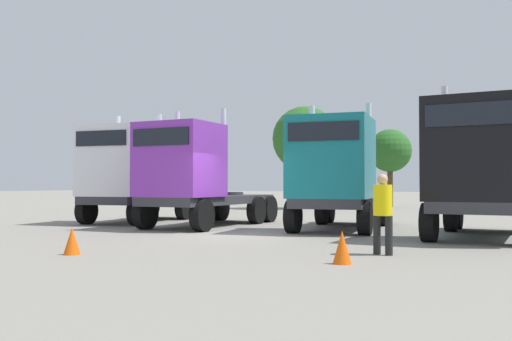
# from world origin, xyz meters

# --- Properties ---
(ground) EXTENTS (200.00, 200.00, 0.00)m
(ground) POSITION_xyz_m (0.00, 0.00, 0.00)
(ground) COLOR gray
(semi_truck_white) EXTENTS (3.26, 6.28, 4.28)m
(semi_truck_white) POSITION_xyz_m (-6.17, 2.70, 1.91)
(semi_truck_white) COLOR #333338
(semi_truck_white) RESTS_ON ground
(semi_truck_purple) EXTENTS (2.65, 6.39, 4.12)m
(semi_truck_purple) POSITION_xyz_m (-2.54, 1.70, 1.81)
(semi_truck_purple) COLOR #333338
(semi_truck_purple) RESTS_ON ground
(semi_truck_teal) EXTENTS (3.29, 6.57, 4.17)m
(semi_truck_teal) POSITION_xyz_m (2.29, 2.69, 1.86)
(semi_truck_teal) COLOR #333338
(semi_truck_teal) RESTS_ON ground
(semi_truck_black) EXTENTS (2.63, 6.09, 4.32)m
(semi_truck_black) POSITION_xyz_m (6.67, 1.56, 1.91)
(semi_truck_black) COLOR #333338
(semi_truck_black) RESTS_ON ground
(visitor_in_hivis) EXTENTS (0.48, 0.48, 1.72)m
(visitor_in_hivis) POSITION_xyz_m (5.14, -2.71, 1.00)
(visitor_in_hivis) COLOR black
(visitor_in_hivis) RESTS_ON ground
(traffic_cone_near) EXTENTS (0.36, 0.36, 0.63)m
(traffic_cone_near) POSITION_xyz_m (4.79, -4.42, 0.31)
(traffic_cone_near) COLOR #F2590C
(traffic_cone_near) RESTS_ON ground
(traffic_cone_far) EXTENTS (0.36, 0.36, 0.58)m
(traffic_cone_far) POSITION_xyz_m (-0.80, -5.65, 0.29)
(traffic_cone_far) COLOR #F2590C
(traffic_cone_far) RESTS_ON ground
(oak_far_left) EXTENTS (4.02, 4.02, 6.32)m
(oak_far_left) POSITION_xyz_m (-4.78, 17.79, 4.30)
(oak_far_left) COLOR #4C3823
(oak_far_left) RESTS_ON ground
(oak_far_centre) EXTENTS (2.86, 2.86, 5.19)m
(oak_far_centre) POSITION_xyz_m (-0.73, 22.92, 3.72)
(oak_far_centre) COLOR #4C3823
(oak_far_centre) RESTS_ON ground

